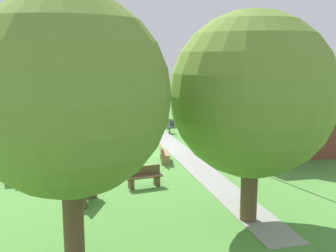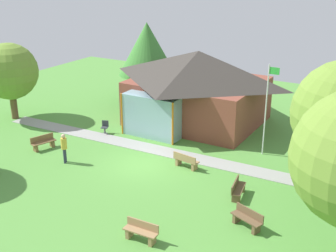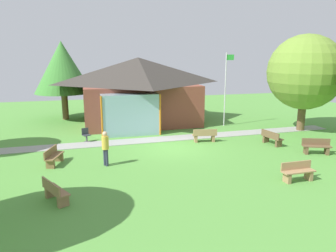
{
  "view_description": "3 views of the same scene",
  "coord_description": "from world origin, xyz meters",
  "px_view_note": "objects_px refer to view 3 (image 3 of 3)",
  "views": [
    {
      "loc": [
        21.76,
        -3.17,
        5.38
      ],
      "look_at": [
        0.46,
        1.44,
        1.48
      ],
      "focal_mm": 43.64,
      "sensor_mm": 36.0,
      "label": 1
    },
    {
      "loc": [
        12.67,
        -19.02,
        10.87
      ],
      "look_at": [
        -0.01,
        2.73,
        1.44
      ],
      "focal_mm": 47.53,
      "sensor_mm": 36.0,
      "label": 2
    },
    {
      "loc": [
        -4.97,
        -17.71,
        5.5
      ],
      "look_at": [
        0.03,
        1.39,
        1.03
      ],
      "focal_mm": 35.09,
      "sensor_mm": 36.0,
      "label": 3
    }
  ],
  "objects_px": {
    "bench_mid_left": "(54,157)",
    "bench_mid_right": "(272,138)",
    "patio_chair_west": "(86,135)",
    "tree_east_hedge": "(305,72)",
    "pavilion": "(138,89)",
    "tree_behind_pavilion_left": "(62,67)",
    "bench_front_right": "(298,172)",
    "bench_lawn_far_right": "(316,147)",
    "bench_front_left": "(55,192)",
    "visitor_strolling_lawn": "(105,146)",
    "bench_rear_near_path": "(205,136)",
    "flagpole": "(226,86)"
  },
  "relations": [
    {
      "from": "pavilion",
      "to": "tree_behind_pavilion_left",
      "type": "distance_m",
      "value": 6.49
    },
    {
      "from": "pavilion",
      "to": "tree_behind_pavilion_left",
      "type": "xyz_separation_m",
      "value": [
        -5.72,
        2.6,
        1.63
      ]
    },
    {
      "from": "bench_rear_near_path",
      "to": "tree_behind_pavilion_left",
      "type": "relative_size",
      "value": 0.24
    },
    {
      "from": "bench_rear_near_path",
      "to": "tree_behind_pavilion_left",
      "type": "xyz_separation_m",
      "value": [
        -8.66,
        9.59,
        3.87
      ]
    },
    {
      "from": "bench_front_left",
      "to": "visitor_strolling_lawn",
      "type": "height_order",
      "value": "visitor_strolling_lawn"
    },
    {
      "from": "tree_east_hedge",
      "to": "bench_mid_left",
      "type": "bearing_deg",
      "value": -168.82
    },
    {
      "from": "bench_mid_left",
      "to": "bench_mid_right",
      "type": "bearing_deg",
      "value": 110.18
    },
    {
      "from": "flagpole",
      "to": "bench_lawn_far_right",
      "type": "xyz_separation_m",
      "value": [
        1.96,
        -7.81,
        -2.61
      ]
    },
    {
      "from": "bench_lawn_far_right",
      "to": "bench_front_right",
      "type": "distance_m",
      "value": 4.62
    },
    {
      "from": "bench_rear_near_path",
      "to": "visitor_strolling_lawn",
      "type": "distance_m",
      "value": 6.93
    },
    {
      "from": "pavilion",
      "to": "tree_behind_pavilion_left",
      "type": "bearing_deg",
      "value": 155.59
    },
    {
      "from": "bench_front_left",
      "to": "flagpole",
      "type": "bearing_deg",
      "value": 104.72
    },
    {
      "from": "bench_front_left",
      "to": "tree_behind_pavilion_left",
      "type": "xyz_separation_m",
      "value": [
        -0.25,
        16.07,
        3.87
      ]
    },
    {
      "from": "pavilion",
      "to": "tree_east_hedge",
      "type": "bearing_deg",
      "value": -28.33
    },
    {
      "from": "patio_chair_west",
      "to": "bench_mid_right",
      "type": "bearing_deg",
      "value": 139.65
    },
    {
      "from": "bench_mid_left",
      "to": "patio_chair_west",
      "type": "bearing_deg",
      "value": 175.68
    },
    {
      "from": "bench_rear_near_path",
      "to": "bench_front_left",
      "type": "bearing_deg",
      "value": -133.99
    },
    {
      "from": "bench_front_right",
      "to": "visitor_strolling_lawn",
      "type": "relative_size",
      "value": 0.87
    },
    {
      "from": "bench_mid_left",
      "to": "flagpole",
      "type": "bearing_deg",
      "value": 134.85
    },
    {
      "from": "bench_rear_near_path",
      "to": "patio_chair_west",
      "type": "height_order",
      "value": "patio_chair_west"
    },
    {
      "from": "bench_mid_right",
      "to": "bench_lawn_far_right",
      "type": "bearing_deg",
      "value": 21.05
    },
    {
      "from": "bench_front_right",
      "to": "patio_chair_west",
      "type": "distance_m",
      "value": 12.5
    },
    {
      "from": "bench_front_right",
      "to": "bench_rear_near_path",
      "type": "distance_m",
      "value": 7.16
    },
    {
      "from": "visitor_strolling_lawn",
      "to": "bench_lawn_far_right",
      "type": "bearing_deg",
      "value": -125.36
    },
    {
      "from": "bench_front_right",
      "to": "bench_mid_left",
      "type": "xyz_separation_m",
      "value": [
        -10.42,
        4.91,
        0.0
      ]
    },
    {
      "from": "patio_chair_west",
      "to": "tree_east_hedge",
      "type": "bearing_deg",
      "value": 154.89
    },
    {
      "from": "bench_lawn_far_right",
      "to": "bench_mid_right",
      "type": "height_order",
      "value": "same"
    },
    {
      "from": "bench_mid_left",
      "to": "bench_front_left",
      "type": "relative_size",
      "value": 1.02
    },
    {
      "from": "bench_rear_near_path",
      "to": "tree_east_hedge",
      "type": "distance_m",
      "value": 8.71
    },
    {
      "from": "bench_mid_right",
      "to": "tree_east_hedge",
      "type": "bearing_deg",
      "value": 114.78
    },
    {
      "from": "bench_lawn_far_right",
      "to": "bench_mid_left",
      "type": "xyz_separation_m",
      "value": [
        -13.84,
        1.81,
        0.0
      ]
    },
    {
      "from": "flagpole",
      "to": "bench_mid_left",
      "type": "xyz_separation_m",
      "value": [
        -11.89,
        -6.0,
        -2.61
      ]
    },
    {
      "from": "patio_chair_west",
      "to": "visitor_strolling_lawn",
      "type": "bearing_deg",
      "value": 77.83
    },
    {
      "from": "bench_lawn_far_right",
      "to": "bench_front_right",
      "type": "xyz_separation_m",
      "value": [
        -3.42,
        -3.11,
        0.0
      ]
    },
    {
      "from": "flagpole",
      "to": "tree_east_hedge",
      "type": "height_order",
      "value": "tree_east_hedge"
    },
    {
      "from": "pavilion",
      "to": "flagpole",
      "type": "xyz_separation_m",
      "value": [
        6.05,
        -3.05,
        0.37
      ]
    },
    {
      "from": "bench_lawn_far_right",
      "to": "tree_east_hedge",
      "type": "distance_m",
      "value": 6.85
    },
    {
      "from": "bench_rear_near_path",
      "to": "bench_mid_left",
      "type": "bearing_deg",
      "value": -158.41
    },
    {
      "from": "flagpole",
      "to": "patio_chair_west",
      "type": "relative_size",
      "value": 6.34
    },
    {
      "from": "bench_rear_near_path",
      "to": "bench_front_right",
      "type": "bearing_deg",
      "value": -68.38
    },
    {
      "from": "flagpole",
      "to": "bench_mid_right",
      "type": "distance_m",
      "value": 6.15
    },
    {
      "from": "bench_lawn_far_right",
      "to": "bench_mid_right",
      "type": "bearing_deg",
      "value": -38.41
    },
    {
      "from": "flagpole",
      "to": "patio_chair_west",
      "type": "height_order",
      "value": "flagpole"
    },
    {
      "from": "bench_mid_right",
      "to": "tree_behind_pavilion_left",
      "type": "xyz_separation_m",
      "value": [
        -12.37,
        11.19,
        3.87
      ]
    },
    {
      "from": "bench_front_left",
      "to": "patio_chair_west",
      "type": "bearing_deg",
      "value": 143.97
    },
    {
      "from": "pavilion",
      "to": "bench_front_left",
      "type": "height_order",
      "value": "pavilion"
    },
    {
      "from": "bench_rear_near_path",
      "to": "tree_behind_pavilion_left",
      "type": "bearing_deg",
      "value": 140.49
    },
    {
      "from": "patio_chair_west",
      "to": "visitor_strolling_lawn",
      "type": "xyz_separation_m",
      "value": [
        0.87,
        -4.8,
        0.61
      ]
    },
    {
      "from": "flagpole",
      "to": "tree_east_hedge",
      "type": "bearing_deg",
      "value": -30.3
    },
    {
      "from": "flagpole",
      "to": "bench_mid_right",
      "type": "height_order",
      "value": "flagpole"
    }
  ]
}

